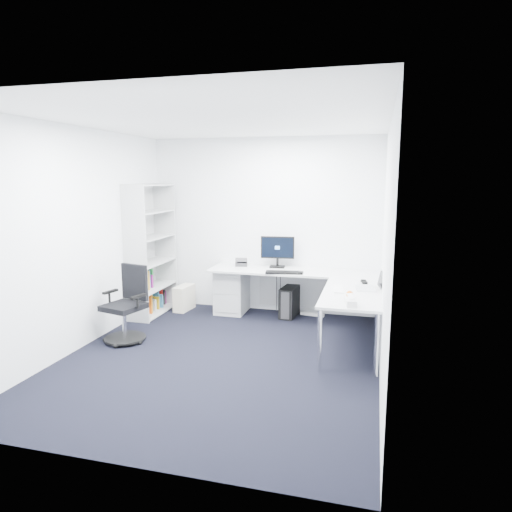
% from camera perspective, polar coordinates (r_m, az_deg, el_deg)
% --- Properties ---
extents(ground, '(4.20, 4.20, 0.00)m').
position_cam_1_polar(ground, '(5.50, -4.41, -12.62)').
color(ground, black).
extents(ceiling, '(4.20, 4.20, 0.00)m').
position_cam_1_polar(ceiling, '(5.12, -4.83, 16.57)').
color(ceiling, white).
extents(wall_back, '(3.60, 0.02, 2.70)m').
position_cam_1_polar(wall_back, '(7.14, 0.99, 3.82)').
color(wall_back, white).
rests_on(wall_back, ground).
extents(wall_front, '(3.60, 0.02, 2.70)m').
position_cam_1_polar(wall_front, '(3.27, -16.92, -3.80)').
color(wall_front, white).
rests_on(wall_front, ground).
extents(wall_left, '(0.02, 4.20, 2.70)m').
position_cam_1_polar(wall_left, '(5.98, -21.13, 1.99)').
color(wall_left, white).
rests_on(wall_left, ground).
extents(wall_right, '(0.02, 4.20, 2.70)m').
position_cam_1_polar(wall_right, '(4.85, 15.88, 0.60)').
color(wall_right, white).
rests_on(wall_right, ground).
extents(l_desk, '(2.52, 1.41, 0.74)m').
position_cam_1_polar(l_desk, '(6.53, 4.20, -5.55)').
color(l_desk, silver).
rests_on(l_desk, ground).
extents(drawer_pedestal, '(0.44, 0.55, 0.68)m').
position_cam_1_polar(drawer_pedestal, '(7.18, -3.02, -4.36)').
color(drawer_pedestal, silver).
rests_on(drawer_pedestal, ground).
extents(bookshelf, '(0.39, 1.00, 2.00)m').
position_cam_1_polar(bookshelf, '(7.15, -13.04, 0.76)').
color(bookshelf, '#B1B3B4').
rests_on(bookshelf, ground).
extents(task_chair, '(0.67, 0.67, 0.98)m').
position_cam_1_polar(task_chair, '(6.10, -16.24, -5.86)').
color(task_chair, black).
rests_on(task_chair, ground).
extents(black_pc_tower, '(0.26, 0.49, 0.46)m').
position_cam_1_polar(black_pc_tower, '(6.99, 4.19, -5.71)').
color(black_pc_tower, black).
rests_on(black_pc_tower, ground).
extents(beige_pc_tower, '(0.23, 0.43, 0.39)m').
position_cam_1_polar(beige_pc_tower, '(7.39, -8.97, -5.19)').
color(beige_pc_tower, beige).
rests_on(beige_pc_tower, ground).
extents(power_strip, '(0.38, 0.12, 0.04)m').
position_cam_1_polar(power_strip, '(7.10, 7.06, -7.24)').
color(power_strip, silver).
rests_on(power_strip, ground).
extents(monitor, '(0.52, 0.21, 0.49)m').
position_cam_1_polar(monitor, '(6.94, 2.69, 0.57)').
color(monitor, black).
rests_on(monitor, l_desk).
extents(black_keyboard, '(0.52, 0.25, 0.02)m').
position_cam_1_polar(black_keyboard, '(6.56, 3.40, -2.06)').
color(black_keyboard, black).
rests_on(black_keyboard, l_desk).
extents(mouse, '(0.06, 0.11, 0.03)m').
position_cam_1_polar(mouse, '(6.52, 5.61, -2.11)').
color(mouse, black).
rests_on(mouse, l_desk).
extents(desk_phone, '(0.22, 0.22, 0.13)m').
position_cam_1_polar(desk_phone, '(7.10, -1.84, -0.72)').
color(desk_phone, '#2B2B2E').
rests_on(desk_phone, l_desk).
extents(laptop, '(0.37, 0.37, 0.23)m').
position_cam_1_polar(laptop, '(5.77, 13.50, -2.91)').
color(laptop, silver).
rests_on(laptop, l_desk).
extents(white_keyboard, '(0.17, 0.43, 0.01)m').
position_cam_1_polar(white_keyboard, '(5.71, 10.25, -4.06)').
color(white_keyboard, silver).
rests_on(white_keyboard, l_desk).
extents(headphones, '(0.14, 0.19, 0.05)m').
position_cam_1_polar(headphones, '(6.12, 13.37, -3.06)').
color(headphones, black).
rests_on(headphones, l_desk).
extents(orange_fruit, '(0.08, 0.08, 0.08)m').
position_cam_1_polar(orange_fruit, '(5.34, 11.62, -4.70)').
color(orange_fruit, orange).
rests_on(orange_fruit, l_desk).
extents(tissue_box, '(0.15, 0.22, 0.07)m').
position_cam_1_polar(tissue_box, '(5.02, 11.73, -5.68)').
color(tissue_box, silver).
rests_on(tissue_box, l_desk).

